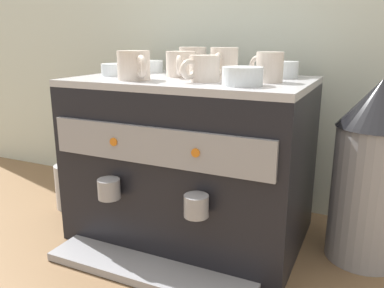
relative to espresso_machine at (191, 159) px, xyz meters
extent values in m
plane|color=brown|center=(0.00, 0.00, -0.22)|extent=(4.00, 4.00, 0.00)
cube|color=silver|center=(0.00, 0.30, 0.37)|extent=(2.80, 0.03, 1.19)
cube|color=black|center=(0.00, 0.00, -0.01)|extent=(0.63, 0.40, 0.44)
cube|color=#B7B7BC|center=(0.00, 0.00, 0.22)|extent=(0.63, 0.40, 0.02)
cube|color=#939399|center=(0.00, -0.20, 0.09)|extent=(0.58, 0.01, 0.09)
cylinder|color=orange|center=(-0.11, -0.21, 0.09)|extent=(0.02, 0.01, 0.02)
cylinder|color=orange|center=(0.11, -0.21, 0.09)|extent=(0.02, 0.01, 0.02)
cube|color=#939399|center=(0.00, -0.25, -0.21)|extent=(0.53, 0.12, 0.02)
cylinder|color=#939399|center=(-0.12, -0.23, -0.03)|extent=(0.06, 0.06, 0.05)
cylinder|color=#939399|center=(0.12, -0.23, -0.03)|extent=(0.06, 0.06, 0.05)
cylinder|color=beige|center=(-0.06, 0.13, 0.27)|extent=(0.08, 0.08, 0.08)
torus|color=beige|center=(-0.09, 0.09, 0.27)|extent=(0.05, 0.05, 0.06)
cylinder|color=beige|center=(-0.04, 0.03, 0.26)|extent=(0.08, 0.08, 0.07)
torus|color=beige|center=(-0.02, -0.02, 0.26)|extent=(0.03, 0.06, 0.05)
cylinder|color=beige|center=(-0.11, -0.10, 0.27)|extent=(0.08, 0.08, 0.07)
torus|color=beige|center=(-0.07, -0.13, 0.27)|extent=(0.05, 0.05, 0.06)
cylinder|color=beige|center=(0.21, -0.01, 0.26)|extent=(0.07, 0.07, 0.07)
torus|color=beige|center=(0.18, 0.02, 0.26)|extent=(0.05, 0.04, 0.05)
cylinder|color=beige|center=(0.08, 0.03, 0.27)|extent=(0.07, 0.07, 0.08)
torus|color=beige|center=(0.09, -0.02, 0.27)|extent=(0.02, 0.06, 0.06)
cylinder|color=beige|center=(0.07, -0.06, 0.26)|extent=(0.07, 0.07, 0.06)
torus|color=beige|center=(0.04, -0.10, 0.26)|extent=(0.03, 0.05, 0.05)
cylinder|color=silver|center=(-0.23, -0.02, 0.25)|extent=(0.09, 0.09, 0.03)
cylinder|color=silver|center=(-0.23, -0.02, 0.23)|extent=(0.05, 0.05, 0.01)
cylinder|color=silver|center=(0.18, -0.10, 0.25)|extent=(0.09, 0.09, 0.04)
cylinder|color=silver|center=(0.18, -0.10, 0.23)|extent=(0.05, 0.05, 0.01)
cylinder|color=silver|center=(0.21, 0.12, 0.25)|extent=(0.10, 0.10, 0.04)
cylinder|color=silver|center=(0.21, 0.12, 0.23)|extent=(0.05, 0.05, 0.01)
cylinder|color=silver|center=(-0.21, 0.11, 0.25)|extent=(0.12, 0.12, 0.04)
cylinder|color=silver|center=(-0.21, 0.11, 0.23)|extent=(0.06, 0.06, 0.01)
cylinder|color=#939399|center=(0.47, 0.06, -0.05)|extent=(0.19, 0.19, 0.35)
cone|color=black|center=(0.47, 0.06, 0.18)|extent=(0.19, 0.19, 0.12)
cylinder|color=#B7B7BC|center=(-0.45, -0.02, -0.15)|extent=(0.09, 0.09, 0.15)
camera|label=1|loc=(0.45, -0.96, 0.33)|focal=36.67mm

